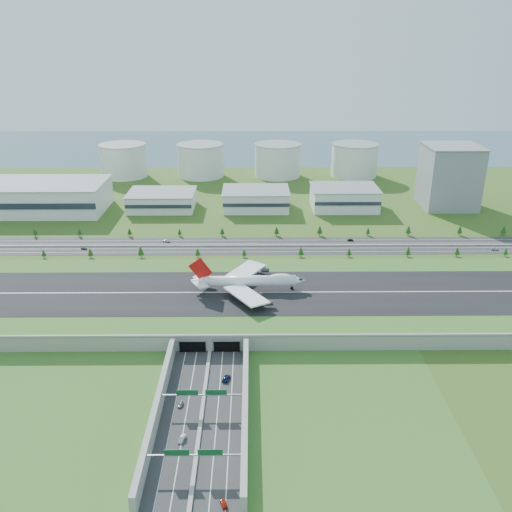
{
  "coord_description": "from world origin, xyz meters",
  "views": [
    {
      "loc": [
        21.15,
        -282.68,
        147.49
      ],
      "look_at": [
        23.84,
        35.0,
        16.61
      ],
      "focal_mm": 38.0,
      "sensor_mm": 36.0,
      "label": 1
    }
  ],
  "objects_px": {
    "office_tower": "(449,177)",
    "car_0": "(181,404)",
    "boeing_747": "(248,281)",
    "car_6": "(494,249)",
    "fuel_tank_a": "(124,161)",
    "car_1": "(182,439)",
    "car_4": "(84,248)",
    "car_2": "(226,378)",
    "car_7": "(166,241)",
    "car_5": "(350,240)",
    "car_3": "(224,503)"
  },
  "relations": [
    {
      "from": "car_3",
      "to": "car_4",
      "type": "xyz_separation_m",
      "value": [
        -113.97,
        234.89,
        0.11
      ]
    },
    {
      "from": "car_2",
      "to": "car_7",
      "type": "height_order",
      "value": "same"
    },
    {
      "from": "car_2",
      "to": "car_3",
      "type": "relative_size",
      "value": 1.25
    },
    {
      "from": "fuel_tank_a",
      "to": "car_4",
      "type": "height_order",
      "value": "fuel_tank_a"
    },
    {
      "from": "car_5",
      "to": "car_7",
      "type": "bearing_deg",
      "value": -89.8
    },
    {
      "from": "car_0",
      "to": "car_3",
      "type": "bearing_deg",
      "value": -54.38
    },
    {
      "from": "car_2",
      "to": "car_6",
      "type": "bearing_deg",
      "value": -123.2
    },
    {
      "from": "boeing_747",
      "to": "car_2",
      "type": "xyz_separation_m",
      "value": [
        -9.8,
        -77.84,
        -13.01
      ]
    },
    {
      "from": "car_3",
      "to": "car_6",
      "type": "xyz_separation_m",
      "value": [
        188.16,
        230.96,
        0.08
      ]
    },
    {
      "from": "car_4",
      "to": "car_5",
      "type": "bearing_deg",
      "value": -67.99
    },
    {
      "from": "office_tower",
      "to": "car_7",
      "type": "xyz_separation_m",
      "value": [
        -244.26,
        -90.74,
        -26.55
      ]
    },
    {
      "from": "boeing_747",
      "to": "car_0",
      "type": "xyz_separation_m",
      "value": [
        -28.59,
        -96.46,
        -13.16
      ]
    },
    {
      "from": "fuel_tank_a",
      "to": "car_4",
      "type": "bearing_deg",
      "value": -85.49
    },
    {
      "from": "car_7",
      "to": "car_3",
      "type": "bearing_deg",
      "value": 35.01
    },
    {
      "from": "car_5",
      "to": "car_6",
      "type": "bearing_deg",
      "value": 79.01
    },
    {
      "from": "car_6",
      "to": "office_tower",
      "type": "bearing_deg",
      "value": 5.39
    },
    {
      "from": "car_1",
      "to": "car_2",
      "type": "relative_size",
      "value": 0.81
    },
    {
      "from": "fuel_tank_a",
      "to": "office_tower",
      "type": "bearing_deg",
      "value": -19.77
    },
    {
      "from": "fuel_tank_a",
      "to": "car_0",
      "type": "xyz_separation_m",
      "value": [
        110.49,
        -402.93,
        -16.7
      ]
    },
    {
      "from": "fuel_tank_a",
      "to": "car_0",
      "type": "distance_m",
      "value": 418.13
    },
    {
      "from": "fuel_tank_a",
      "to": "car_6",
      "type": "bearing_deg",
      "value": -35.12
    },
    {
      "from": "boeing_747",
      "to": "car_6",
      "type": "xyz_separation_m",
      "value": [
        180.48,
        81.71,
        -13.08
      ]
    },
    {
      "from": "car_3",
      "to": "car_5",
      "type": "distance_m",
      "value": 264.87
    },
    {
      "from": "car_1",
      "to": "car_4",
      "type": "bearing_deg",
      "value": 130.86
    },
    {
      "from": "office_tower",
      "to": "car_2",
      "type": "height_order",
      "value": "office_tower"
    },
    {
      "from": "car_0",
      "to": "car_4",
      "type": "distance_m",
      "value": 204.5
    },
    {
      "from": "fuel_tank_a",
      "to": "car_2",
      "type": "xyz_separation_m",
      "value": [
        129.28,
        -384.3,
        -16.55
      ]
    },
    {
      "from": "car_0",
      "to": "car_4",
      "type": "height_order",
      "value": "car_4"
    },
    {
      "from": "car_4",
      "to": "car_7",
      "type": "distance_m",
      "value": 60.23
    },
    {
      "from": "fuel_tank_a",
      "to": "car_1",
      "type": "relative_size",
      "value": 10.27
    },
    {
      "from": "office_tower",
      "to": "car_2",
      "type": "bearing_deg",
      "value": -125.31
    },
    {
      "from": "fuel_tank_a",
      "to": "car_7",
      "type": "bearing_deg",
      "value": -69.79
    },
    {
      "from": "car_1",
      "to": "car_7",
      "type": "height_order",
      "value": "car_7"
    },
    {
      "from": "car_2",
      "to": "car_7",
      "type": "xyz_separation_m",
      "value": [
        -53.54,
        178.56,
        0.0
      ]
    },
    {
      "from": "car_1",
      "to": "car_5",
      "type": "distance_m",
      "value": 242.2
    },
    {
      "from": "car_1",
      "to": "car_3",
      "type": "xyz_separation_m",
      "value": [
        17.78,
        -31.59,
        -0.11
      ]
    },
    {
      "from": "office_tower",
      "to": "car_0",
      "type": "relative_size",
      "value": 13.74
    },
    {
      "from": "car_0",
      "to": "car_4",
      "type": "xyz_separation_m",
      "value": [
        -93.05,
        182.1,
        0.12
      ]
    },
    {
      "from": "car_5",
      "to": "car_7",
      "type": "relative_size",
      "value": 0.76
    },
    {
      "from": "fuel_tank_a",
      "to": "car_1",
      "type": "distance_m",
      "value": 439.4
    },
    {
      "from": "fuel_tank_a",
      "to": "car_6",
      "type": "relative_size",
      "value": 9.04
    },
    {
      "from": "boeing_747",
      "to": "car_7",
      "type": "bearing_deg",
      "value": 120.95
    },
    {
      "from": "office_tower",
      "to": "car_0",
      "type": "xyz_separation_m",
      "value": [
        -209.51,
        -287.93,
        -26.7
      ]
    },
    {
      "from": "car_0",
      "to": "car_1",
      "type": "distance_m",
      "value": 21.43
    },
    {
      "from": "car_2",
      "to": "car_6",
      "type": "relative_size",
      "value": 1.08
    },
    {
      "from": "office_tower",
      "to": "car_3",
      "type": "height_order",
      "value": "office_tower"
    },
    {
      "from": "car_5",
      "to": "car_7",
      "type": "distance_m",
      "value": 141.03
    },
    {
      "from": "car_3",
      "to": "car_5",
      "type": "height_order",
      "value": "car_5"
    },
    {
      "from": "car_0",
      "to": "car_1",
      "type": "height_order",
      "value": "car_1"
    },
    {
      "from": "car_1",
      "to": "car_4",
      "type": "distance_m",
      "value": 224.91
    }
  ]
}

